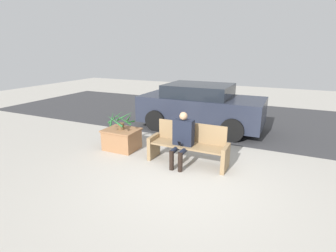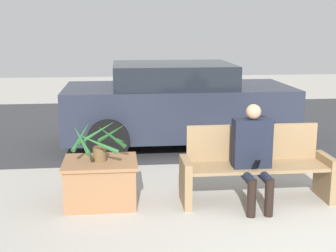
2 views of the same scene
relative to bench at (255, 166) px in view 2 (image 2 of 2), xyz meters
name	(u,v)px [view 2 (image 2 of 2)]	position (x,y,z in m)	size (l,w,h in m)	color
ground_plane	(293,227)	(0.19, -0.85, -0.44)	(30.00, 30.00, 0.00)	#ADA89E
road_surface	(204,123)	(0.19, 4.59, -0.43)	(20.00, 6.00, 0.01)	#38383A
bench	(255,166)	(0.00, 0.00, 0.00)	(1.86, 0.53, 0.93)	#8C704C
person_seated	(253,151)	(-0.09, -0.18, 0.25)	(0.46, 0.59, 1.24)	black
planter_box	(101,181)	(-1.91, 0.06, -0.14)	(0.89, 0.73, 0.55)	#936642
potted_plant	(100,142)	(-1.91, 0.07, 0.34)	(0.69, 0.68, 0.51)	brown
parked_car	(177,104)	(-0.64, 2.79, 0.31)	(3.99, 1.98, 1.48)	#232838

